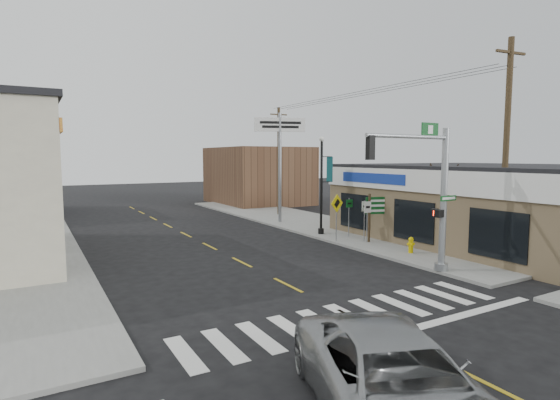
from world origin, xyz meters
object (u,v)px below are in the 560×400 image
fire_hydrant (411,244)px  bare_tree (444,170)px  suv (396,385)px  utility_pole_near (506,150)px  dance_center_sign (280,141)px  lamp_post (322,178)px  utility_pole_far (279,160)px  guide_sign (378,210)px  traffic_signal_pole (432,185)px

fire_hydrant → bare_tree: bare_tree is taller
fire_hydrant → suv: bearing=-137.5°
bare_tree → utility_pole_near: size_ratio=0.52×
dance_center_sign → bare_tree: size_ratio=1.53×
lamp_post → utility_pole_far: (2.14, 8.93, 0.98)m
dance_center_sign → utility_pole_near: 15.26m
fire_hydrant → bare_tree: 4.16m
dance_center_sign → utility_pole_far: 4.30m
lamp_post → utility_pole_far: bearing=73.4°
guide_sign → fire_hydrant: bearing=-84.1°
guide_sign → lamp_post: bearing=129.8°
suv → lamp_post: lamp_post is taller
lamp_post → utility_pole_far: utility_pole_far is taller
suv → guide_sign: (10.93, 12.40, 1.02)m
utility_pole_near → guide_sign: bearing=106.1°
lamp_post → bare_tree: lamp_post is taller
guide_sign → suv: bearing=-112.9°
bare_tree → traffic_signal_pole: bearing=-145.0°
traffic_signal_pole → bare_tree: (4.31, 3.02, 0.41)m
traffic_signal_pole → fire_hydrant: (2.02, 2.89, -3.06)m
guide_sign → utility_pole_far: bearing=104.7°
suv → traffic_signal_pole: traffic_signal_pole is taller
traffic_signal_pole → dance_center_sign: 14.84m
utility_pole_far → dance_center_sign: bearing=-116.4°
traffic_signal_pole → lamp_post: (1.38, 9.26, -0.16)m
traffic_signal_pole → lamp_post: bearing=80.0°
traffic_signal_pole → utility_pole_far: utility_pole_far is taller
lamp_post → dance_center_sign: size_ratio=0.76×
utility_pole_near → dance_center_sign: bearing=104.5°
utility_pole_near → utility_pole_far: utility_pole_near is taller
fire_hydrant → lamp_post: bearing=95.7°
traffic_signal_pole → fire_hydrant: size_ratio=7.64×
fire_hydrant → guide_sign: bearing=77.4°
suv → dance_center_sign: bearing=86.0°
traffic_signal_pole → utility_pole_near: 4.08m
traffic_signal_pole → dance_center_sign: size_ratio=0.77×
guide_sign → utility_pole_near: bearing=-61.4°
dance_center_sign → utility_pole_near: size_ratio=0.80×
fire_hydrant → lamp_post: (-0.64, 6.38, 2.90)m
guide_sign → lamp_post: lamp_post is taller
lamp_post → dance_center_sign: 5.81m
guide_sign → bare_tree: bare_tree is taller
suv → fire_hydrant: bearing=63.4°
utility_pole_far → traffic_signal_pole: bearing=-98.8°
utility_pole_far → guide_sign: bearing=-91.7°
guide_sign → utility_pole_near: size_ratio=0.27×
utility_pole_near → utility_pole_far: bearing=97.0°
lamp_post → suv: bearing=-124.5°
suv → bare_tree: bare_tree is taller
traffic_signal_pole → lamp_post: 9.37m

